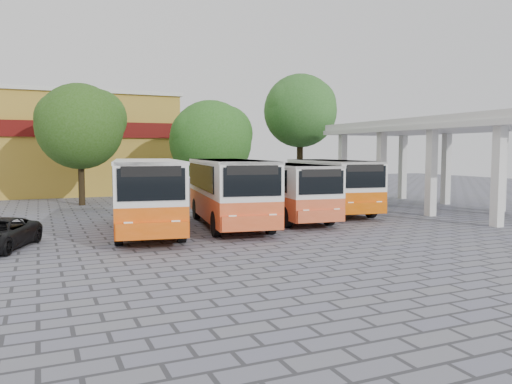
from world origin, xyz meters
name	(u,v)px	position (x,y,z in m)	size (l,w,h in m)	color
ground	(324,229)	(0.00, 0.00, 0.00)	(90.00, 90.00, 0.00)	slate
terminal_shelter	(441,128)	(10.50, 4.00, 4.91)	(6.80, 15.80, 5.40)	silver
shophouse_block	(48,144)	(-11.00, 25.99, 4.16)	(20.40, 10.40, 8.30)	#B0882A
bus_far_left	(147,191)	(-7.48, 2.42, 1.83)	(4.00, 9.09, 3.16)	#EC570A
bus_centre_left	(230,188)	(-3.55, 2.72, 1.81)	(3.89, 9.00, 3.13)	#EB5625
bus_centre_right	(288,188)	(0.01, 3.60, 1.67)	(3.21, 8.19, 2.88)	#E0592D
bus_far_right	(331,182)	(3.67, 5.32, 1.75)	(3.76, 8.68, 3.02)	#DE5700
tree_left	(81,124)	(-9.15, 15.24, 5.33)	(5.84, 5.56, 7.92)	black
tree_middle	(212,139)	(-0.35, 14.90, 4.43)	(6.18, 5.88, 7.17)	#492E1A
tree_right	(301,109)	(7.13, 15.34, 6.86)	(5.97, 5.69, 9.53)	black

